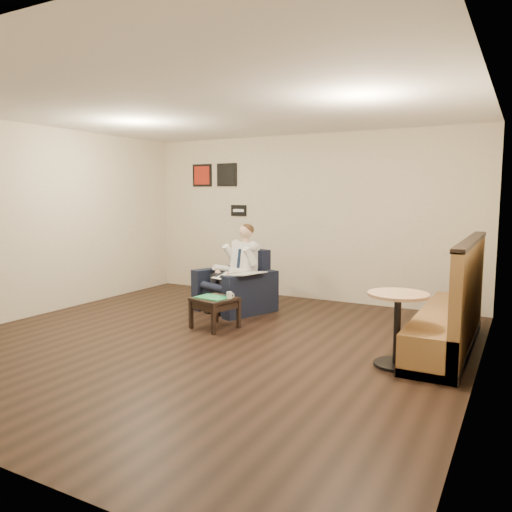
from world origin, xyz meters
The scene contains 18 objects.
ground centered at (0.00, 0.00, 0.00)m, with size 6.00×6.00×0.00m, color black.
wall_back centered at (0.00, 3.00, 1.40)m, with size 6.00×0.02×2.80m, color beige.
wall_left centered at (-3.00, 0.00, 1.40)m, with size 0.02×6.00×2.80m, color beige.
wall_right centered at (3.00, 0.00, 1.40)m, with size 0.02×6.00×2.80m, color beige.
ceiling centered at (0.00, 0.00, 2.80)m, with size 6.00×6.00×0.02m, color white.
seating_sign centered at (-1.30, 2.98, 1.50)m, with size 0.32×0.02×0.20m, color black.
art_print_left centered at (-2.10, 2.98, 2.15)m, with size 0.42×0.03×0.42m, color #A52214.
art_print_right centered at (-1.55, 2.98, 2.15)m, with size 0.42×0.03×0.42m, color black.
armchair centered at (-0.56, 1.59, 0.47)m, with size 0.97×0.97×0.94m, color black.
seated_man centered at (-0.60, 1.48, 0.64)m, with size 0.61×0.91×1.28m, color silver, non-canonical shape.
lap_papers centered at (-0.64, 1.39, 0.57)m, with size 0.21×0.30×0.01m, color white.
newspaper centered at (-0.23, 1.36, 0.64)m, with size 0.41×0.51×0.01m, color silver.
side_table centered at (-0.26, 0.58, 0.21)m, with size 0.51×0.51×0.42m, color black.
green_folder centered at (-0.29, 0.57, 0.42)m, with size 0.42×0.30×0.01m, color #23B35F.
coffee_mug centered at (-0.07, 0.64, 0.46)m, with size 0.08×0.08×0.09m, color white.
smartphone centered at (-0.18, 0.71, 0.42)m, with size 0.13×0.06×0.01m, color black.
banquette centered at (2.59, 1.14, 0.64)m, with size 0.59×2.49×1.27m, color olive.
cafe_table centered at (2.23, 0.24, 0.39)m, with size 0.63×0.63×0.78m, color tan.
Camera 1 is at (3.36, -4.91, 1.79)m, focal length 35.00 mm.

